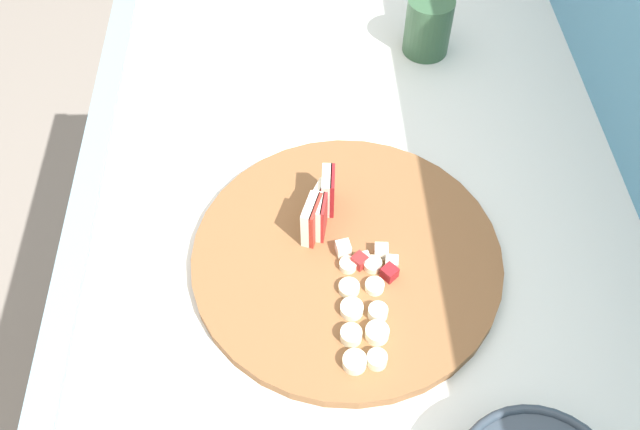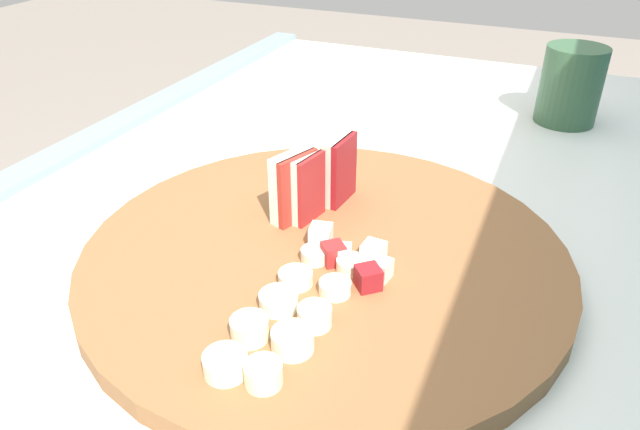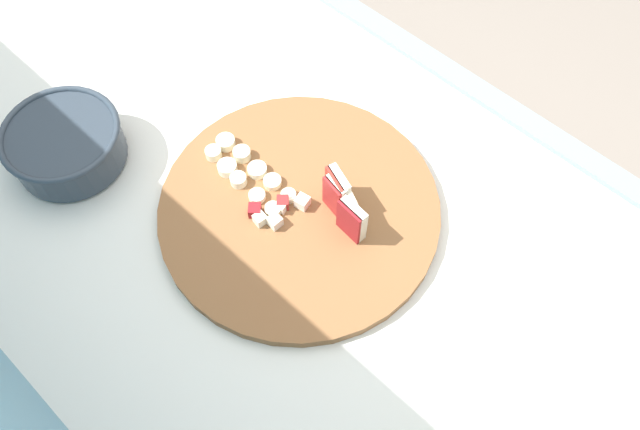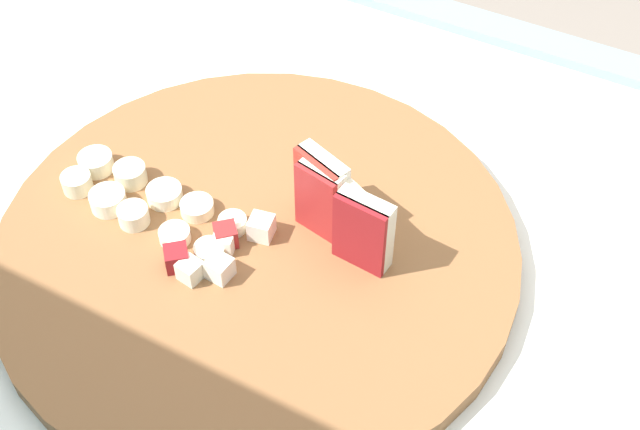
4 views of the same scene
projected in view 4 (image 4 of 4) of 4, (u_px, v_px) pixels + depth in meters
cutting_board at (257, 245)px, 0.67m from camera, size 0.41×0.41×0.02m
apple_wedge_fan at (338, 208)px, 0.64m from camera, size 0.09×0.05×0.06m
apple_dice_pile at (218, 249)px, 0.64m from camera, size 0.06×0.08×0.02m
banana_slice_rows at (141, 198)px, 0.68m from camera, size 0.16×0.06×0.02m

